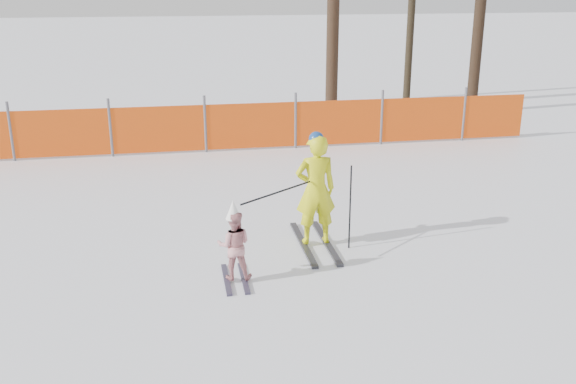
% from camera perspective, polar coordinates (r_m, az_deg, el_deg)
% --- Properties ---
extents(ground, '(120.00, 120.00, 0.00)m').
position_cam_1_polar(ground, '(8.26, 0.62, -7.69)').
color(ground, white).
rests_on(ground, ground).
extents(adult, '(0.59, 1.61, 1.66)m').
position_cam_1_polar(adult, '(8.97, 2.47, 0.16)').
color(adult, black).
rests_on(adult, ground).
extents(child, '(0.48, 0.87, 1.07)m').
position_cam_1_polar(child, '(8.04, -4.81, -4.66)').
color(child, black).
rests_on(child, ground).
extents(ski_poles, '(1.61, 0.80, 1.22)m').
position_cam_1_polar(ski_poles, '(8.64, 2.28, -0.72)').
color(ski_poles, black).
rests_on(ski_poles, ground).
extents(safety_fence, '(15.50, 0.06, 1.25)m').
position_cam_1_polar(safety_fence, '(14.12, -8.69, 5.66)').
color(safety_fence, '#595960').
rests_on(safety_fence, ground).
extents(tree_trunks, '(4.22, 2.63, 6.21)m').
position_cam_1_polar(tree_trunks, '(18.86, 9.36, 15.93)').
color(tree_trunks, '#312116').
rests_on(tree_trunks, ground).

